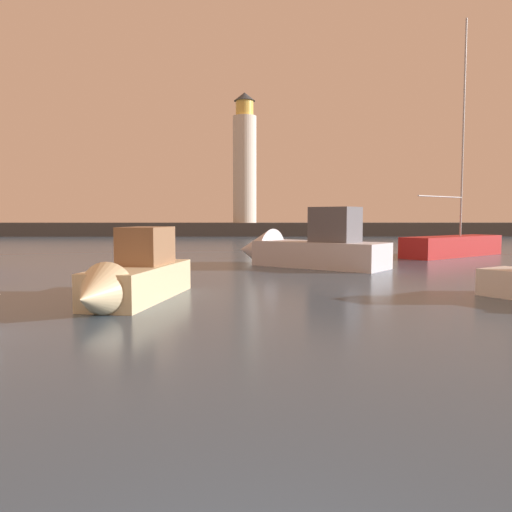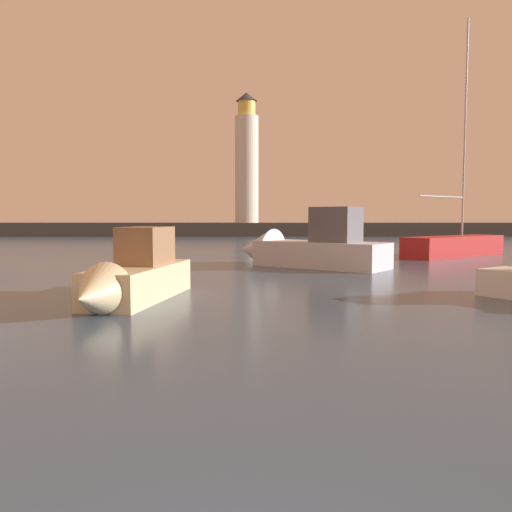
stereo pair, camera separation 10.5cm
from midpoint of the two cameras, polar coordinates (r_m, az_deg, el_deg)
ground_plane at (r=36.54m, az=-0.55°, el=0.28°), size 220.00×220.00×0.00m
breakwater at (r=70.65m, az=-0.58°, el=2.95°), size 84.58×5.47×1.79m
lighthouse at (r=71.02m, az=-0.99°, el=10.31°), size 3.15×3.15×17.35m
motorboat_0 at (r=27.28m, az=5.15°, el=0.82°), size 8.29×7.18×3.54m
motorboat_1 at (r=16.01m, az=-13.28°, el=-2.29°), size 2.76×6.61×2.46m
sailboat_moored at (r=36.38m, az=21.00°, el=1.12°), size 8.30×7.10×15.38m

